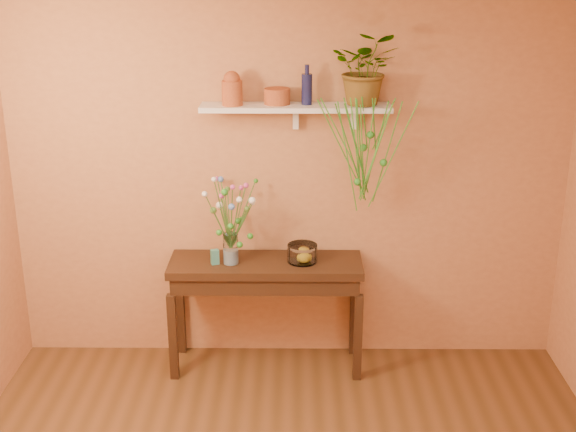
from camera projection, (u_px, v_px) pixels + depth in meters
room at (285, 304)px, 3.59m from camera, size 4.04×4.04×2.70m
sideboard at (266, 277)px, 5.46m from camera, size 1.37×0.44×0.83m
wall_shelf at (297, 108)px, 5.17m from camera, size 1.30×0.24×0.19m
terracotta_jug at (232, 89)px, 5.11m from camera, size 0.18×0.18×0.23m
terracotta_pot at (277, 96)px, 5.17m from camera, size 0.22×0.22×0.11m
blue_bottle at (307, 88)px, 5.14m from camera, size 0.09×0.09×0.27m
spider_plant at (366, 68)px, 5.09m from camera, size 0.49×0.44×0.49m
plant_fronds at (366, 151)px, 5.11m from camera, size 0.65×0.42×0.81m
glass_vase at (231, 251)px, 5.36m from camera, size 0.11×0.11×0.22m
bouquet at (232, 208)px, 5.26m from camera, size 0.37×0.36×0.52m
glass_bowl at (302, 254)px, 5.40m from camera, size 0.21×0.21×0.13m
lemon at (304, 256)px, 5.39m from camera, size 0.08×0.08×0.08m
carton at (215, 257)px, 5.36m from camera, size 0.06×0.06×0.11m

